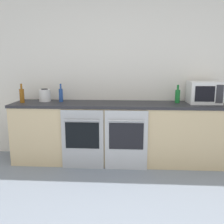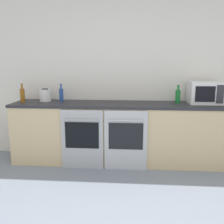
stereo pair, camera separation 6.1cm
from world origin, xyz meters
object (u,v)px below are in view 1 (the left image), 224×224
microwave (204,92)px  kettle (45,95)px  bottle_amber (22,95)px  bottle_blue (61,95)px  bottle_green (178,96)px  oven_right (126,140)px  oven_left (82,139)px

microwave → kettle: 2.36m
microwave → kettle: bearing=179.0°
bottle_amber → bottle_blue: bottle_amber is taller
bottle_green → kettle: size_ratio=1.37×
bottle_blue → bottle_green: 1.73m
oven_right → microwave: 1.33m
oven_right → kettle: kettle is taller
oven_right → kettle: bearing=161.5°
oven_right → oven_left: bearing=180.0°
bottle_amber → microwave: bearing=2.3°
oven_left → bottle_blue: 0.79m
microwave → oven_left: bearing=-167.7°
oven_right → kettle: 1.42m
bottle_green → kettle: 1.99m
bottle_blue → microwave: bearing=-0.5°
oven_right → microwave: (1.11, 0.37, 0.62)m
microwave → bottle_green: (-0.37, 0.02, -0.05)m
microwave → oven_right: bearing=-161.5°
oven_left → microwave: bearing=12.3°
oven_left → bottle_green: 1.51m
bottle_green → kettle: (-1.99, 0.03, -0.01)m
bottle_blue → bottle_green: bottle_blue is taller
oven_right → bottle_blue: (-0.99, 0.39, 0.57)m
microwave → bottle_amber: 2.65m
oven_left → oven_right: 0.60m
microwave → bottle_blue: (-2.10, 0.02, -0.05)m
microwave → bottle_green: 0.38m
kettle → bottle_green: bearing=-0.7°
oven_right → kettle: size_ratio=4.36×
oven_left → microwave: 1.86m
oven_left → microwave: (1.72, 0.37, 0.62)m
bottle_amber → bottle_green: (2.28, 0.12, -0.01)m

